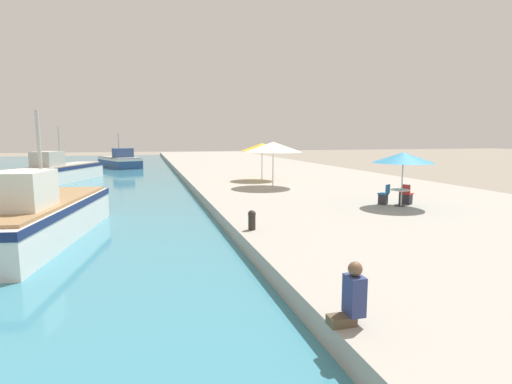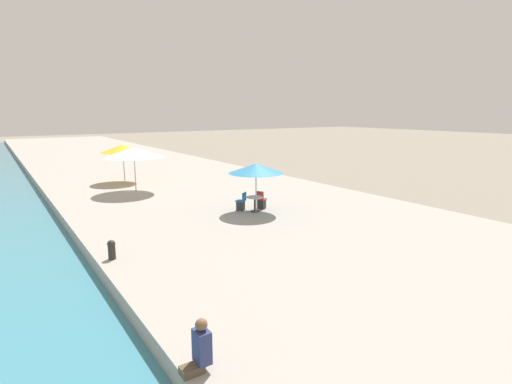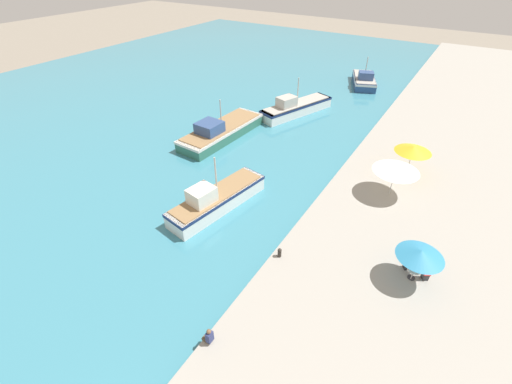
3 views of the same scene
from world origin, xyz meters
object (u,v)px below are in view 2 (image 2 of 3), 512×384
Objects in this scene: cafe_table at (255,201)px; mooring_bollard at (112,249)px; cafe_umbrella_pink at (256,168)px; cafe_chair_right at (261,202)px; cafe_umbrella_white at (134,152)px; cafe_chair_left at (241,204)px; cafe_umbrella_striped at (123,148)px; person_at_quay at (200,348)px.

cafe_table is 7.90m from mooring_bollard.
cafe_table is at bearing 19.44° from mooring_bollard.
cafe_chair_right is at bearing 36.08° from cafe_umbrella_pink.
cafe_umbrella_white is (-3.33, 8.00, 0.28)m from cafe_umbrella_pink.
cafe_umbrella_pink is 2.00m from cafe_chair_left.
cafe_chair_right reaches higher than cafe_table.
cafe_umbrella_striped is (0.45, 3.90, -0.10)m from cafe_umbrella_white.
cafe_umbrella_white is 4.37× the size of cafe_table.
cafe_umbrella_white is at bearing 179.33° from cafe_chair_right.
cafe_chair_right is 0.87× the size of person_at_quay.
cafe_umbrella_white is at bearing 76.22° from person_at_quay.
person_at_quay reaches higher than cafe_chair_right.
cafe_umbrella_pink is 12.25m from cafe_umbrella_striped.
cafe_umbrella_white is 1.18× the size of cafe_umbrella_striped.
cafe_table is 0.76× the size of person_at_quay.
cafe_umbrella_pink is 0.88× the size of cafe_umbrella_striped.
cafe_chair_right is (1.05, -0.25, 0.00)m from cafe_chair_left.
person_at_quay is (-8.24, -9.86, 0.14)m from cafe_chair_right.
cafe_umbrella_striped is at bearing 168.66° from cafe_chair_right.
person_at_quay is at bearing -68.32° from cafe_chair_right.
person_at_quay is at bearing -160.35° from cafe_chair_left.
cafe_umbrella_striped is 3.26× the size of cafe_chair_right.
cafe_table is (3.33, -7.88, -1.89)m from cafe_umbrella_white.
cafe_table is 1.22× the size of mooring_bollard.
cafe_table is at bearing -90.00° from cafe_chair_left.
person_at_quay is at bearing -128.62° from cafe_table.
cafe_chair_left is (2.92, -7.29, -2.10)m from cafe_umbrella_white.
cafe_umbrella_pink is 4.01× the size of mooring_bollard.
cafe_chair_left is at bearing -77.55° from cafe_umbrella_striped.
cafe_umbrella_white is 3.93m from cafe_umbrella_striped.
cafe_umbrella_striped is (-2.88, 11.90, 0.18)m from cafe_umbrella_pink.
cafe_umbrella_pink reaches higher than mooring_bollard.
mooring_bollard is (-7.45, -2.63, -0.18)m from cafe_table.
cafe_umbrella_pink is at bearing 18.60° from mooring_bollard.
cafe_chair_right is (0.64, 0.47, -1.82)m from cafe_umbrella_pink.
cafe_umbrella_pink is 8.67m from cafe_umbrella_white.
cafe_chair_left is at bearing -131.76° from cafe_chair_right.
cafe_umbrella_striped is 15.24m from mooring_bollard.
cafe_umbrella_white is at bearing -96.58° from cafe_umbrella_striped.
cafe_chair_left is 1.00× the size of cafe_chair_right.
cafe_chair_right is (3.97, -7.54, -2.10)m from cafe_umbrella_white.
cafe_umbrella_white reaches higher than cafe_umbrella_pink.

